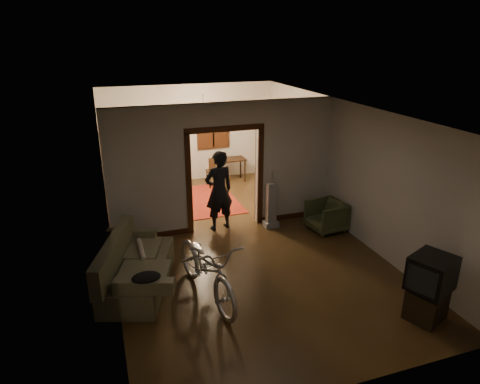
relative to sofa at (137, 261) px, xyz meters
name	(u,v)px	position (x,y,z in m)	size (l,w,h in m)	color
floor	(235,240)	(2.12, 1.10, -0.47)	(5.00, 8.50, 0.01)	#342210
ceiling	(235,108)	(2.12, 1.10, 2.33)	(5.00, 8.50, 0.01)	white
wall_back	(189,134)	(2.12, 5.35, 0.93)	(5.00, 0.02, 2.80)	beige
wall_left	(106,192)	(-0.38, 1.10, 0.93)	(0.02, 8.50, 2.80)	beige
wall_right	(344,166)	(4.62, 1.10, 0.93)	(0.02, 8.50, 2.80)	beige
partition_wall	(224,167)	(2.12, 1.85, 0.93)	(5.00, 0.14, 2.80)	beige
door_casing	(225,180)	(2.12, 1.85, 0.63)	(1.74, 0.20, 2.32)	#34190C
far_window	(213,127)	(2.82, 5.31, 1.08)	(0.98, 0.06, 1.28)	black
chandelier	(203,110)	(2.12, 3.60, 1.88)	(0.24, 0.24, 0.24)	#FFE0A5
light_switch	(270,170)	(3.17, 1.77, 0.78)	(0.08, 0.01, 0.12)	silver
sofa	(137,261)	(0.00, 0.00, 0.00)	(0.92, 2.04, 0.94)	brown
rolled_paper	(141,249)	(0.10, 0.30, 0.06)	(0.10, 0.10, 0.76)	beige
jacket	(146,277)	(0.05, -0.91, 0.21)	(0.43, 0.32, 0.13)	black
bicycle	(207,267)	(1.04, -0.70, 0.08)	(0.73, 2.10, 1.11)	silver
armchair	(326,216)	(4.18, 0.94, -0.13)	(0.72, 0.74, 0.67)	#3E4627
tv_stand	(426,305)	(4.05, -2.34, -0.23)	(0.53, 0.48, 0.48)	black
crt_tv	(432,273)	(4.05, -2.34, 0.32)	(0.61, 0.55, 0.53)	black
vacuum	(271,205)	(3.10, 1.50, 0.05)	(0.32, 0.25, 1.04)	gray
person	(219,191)	(1.97, 1.78, 0.43)	(0.66, 0.43, 1.80)	black
oriental_rug	(201,201)	(1.98, 3.54, -0.46)	(1.79, 2.35, 0.02)	maroon
locker	(148,159)	(0.84, 4.86, 0.43)	(0.90, 0.50, 1.80)	#293520
globe	(145,121)	(0.84, 4.86, 1.47)	(0.29, 0.29, 0.29)	#1E5972
desk	(230,170)	(3.17, 4.83, -0.13)	(0.91, 0.51, 0.67)	black
desk_chair	(214,171)	(2.61, 4.53, -0.02)	(0.40, 0.40, 0.89)	black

